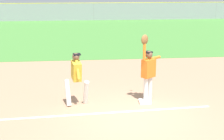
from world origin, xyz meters
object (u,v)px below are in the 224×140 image
at_px(baseball, 145,41).
at_px(first_base, 145,102).
at_px(runner, 76,75).
at_px(parked_car_green, 129,10).
at_px(parked_car_blue, 78,11).
at_px(fielder, 148,69).
at_px(parked_car_black, 32,11).

bearing_deg(baseball, first_base, -92.15).
xyz_separation_m(runner, parked_car_green, (6.01, 28.07, -0.32)).
xyz_separation_m(baseball, parked_car_blue, (-2.22, 27.69, -1.35)).
height_order(runner, baseball, baseball).
height_order(first_base, parked_car_blue, parked_car_blue).
height_order(fielder, baseball, fielder).
relative_size(fielder, runner, 1.33).
relative_size(fielder, parked_car_blue, 0.51).
height_order(first_base, baseball, baseball).
bearing_deg(first_base, fielder, 46.57).
bearing_deg(baseball, parked_car_black, 105.22).
distance_m(first_base, runner, 2.42).
relative_size(first_base, parked_car_black, 0.08).
xyz_separation_m(parked_car_black, parked_car_green, (11.26, 0.21, 0.00)).
bearing_deg(first_base, parked_car_green, 82.35).
distance_m(runner, parked_car_green, 28.71).
distance_m(fielder, runner, 2.33).
bearing_deg(runner, parked_car_blue, 78.12).
height_order(parked_car_black, parked_car_blue, same).
height_order(first_base, parked_car_black, parked_car_black).
height_order(runner, parked_car_black, runner).
xyz_separation_m(first_base, fielder, (0.10, 0.11, 1.08)).
height_order(fielder, parked_car_green, fielder).
xyz_separation_m(runner, baseball, (2.24, 0.31, 1.02)).
xyz_separation_m(first_base, baseball, (0.01, 0.36, 1.98)).
height_order(fielder, runner, fielder).
height_order(baseball, parked_car_black, baseball).
bearing_deg(fielder, parked_car_black, -20.22).
distance_m(baseball, parked_car_black, 28.58).
distance_m(fielder, parked_car_blue, 28.04).
xyz_separation_m(fielder, parked_car_blue, (-2.31, 27.94, -0.45)).
distance_m(parked_car_blue, parked_car_green, 5.99).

